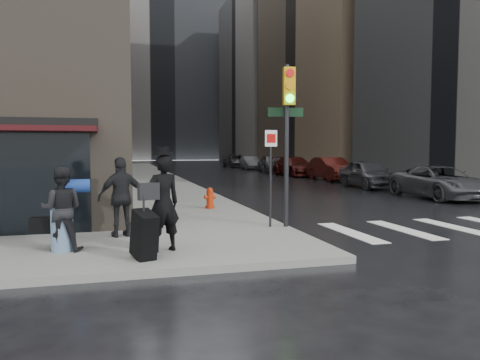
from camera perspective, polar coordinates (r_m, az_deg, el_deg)
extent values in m
plane|color=black|center=(10.46, -1.26, -8.28)|extent=(140.00, 140.00, 0.00)
cube|color=slate|center=(37.07, -11.36, 0.60)|extent=(4.00, 50.00, 0.15)
cube|color=slate|center=(40.28, 8.18, 0.90)|extent=(3.00, 50.00, 0.15)
cube|color=silver|center=(12.64, 13.29, -6.23)|extent=(0.50, 3.00, 0.01)
cube|color=silver|center=(13.46, 19.32, -5.72)|extent=(0.50, 3.00, 0.01)
cube|color=silver|center=(14.42, 24.59, -5.22)|extent=(0.50, 3.00, 0.01)
cube|color=brown|center=(73.48, -23.81, 12.10)|extent=(22.00, 20.00, 26.00)
cube|color=gray|center=(74.35, 7.64, 11.91)|extent=(22.00, 20.00, 25.00)
cube|color=gray|center=(89.39, -9.82, 12.81)|extent=(40.00, 12.00, 32.00)
imported|color=black|center=(9.43, -9.39, -2.80)|extent=(0.81, 0.66, 1.93)
cylinder|color=black|center=(9.37, -9.46, 3.20)|extent=(0.41, 0.41, 0.05)
cylinder|color=black|center=(9.37, -9.46, 3.57)|extent=(0.26, 0.26, 0.15)
cube|color=black|center=(9.22, -11.08, -1.37)|extent=(0.43, 0.25, 0.34)
cube|color=black|center=(8.88, -11.61, -6.62)|extent=(0.54, 0.81, 0.98)
cylinder|color=black|center=(8.80, -11.66, -3.32)|extent=(0.04, 0.04, 0.45)
imported|color=black|center=(9.98, -20.93, -3.34)|extent=(0.89, 0.73, 1.69)
cube|color=black|center=(10.28, -22.85, -5.09)|extent=(0.53, 0.33, 0.32)
cylinder|color=navy|center=(9.99, -19.28, -0.69)|extent=(0.52, 0.30, 0.27)
imported|color=black|center=(11.17, -14.21, -2.02)|extent=(1.16, 0.71, 1.85)
cylinder|color=black|center=(12.24, 5.68, 4.09)|extent=(0.13, 0.13, 4.20)
cube|color=#CA920D|center=(12.11, 5.99, 11.30)|extent=(0.32, 0.23, 0.94)
cylinder|color=red|center=(12.06, 6.13, 12.85)|extent=(0.21, 0.08, 0.21)
cylinder|color=orange|center=(12.01, 6.11, 11.37)|extent=(0.21, 0.08, 0.21)
cylinder|color=#19E533|center=(11.98, 6.10, 9.87)|extent=(0.21, 0.08, 0.21)
cylinder|color=black|center=(12.18, 3.74, 0.15)|extent=(0.06, 0.06, 2.52)
cube|color=white|center=(12.12, 3.80, 5.09)|extent=(0.31, 0.06, 0.42)
cube|color=black|center=(12.35, 5.58, 8.23)|extent=(0.94, 0.15, 0.23)
cylinder|color=#AF290A|center=(15.99, -3.69, -3.29)|extent=(0.31, 0.31, 0.10)
cylinder|color=#AF290A|center=(15.96, -3.69, -2.42)|extent=(0.23, 0.23, 0.58)
sphere|color=#AF290A|center=(15.92, -3.70, -1.31)|extent=(0.21, 0.21, 0.21)
cylinder|color=#AF290A|center=(15.95, -3.69, -2.08)|extent=(0.41, 0.19, 0.14)
imported|color=#45454B|center=(22.17, 23.18, -0.25)|extent=(2.58, 5.19, 1.41)
imported|color=#404045|center=(26.63, 15.31, 0.75)|extent=(2.21, 4.72, 1.56)
imported|color=#3E100C|center=(31.79, 11.04, 1.32)|extent=(1.72, 4.76, 1.56)
imported|color=#3B0E0B|center=(36.74, 6.69, 1.67)|extent=(2.33, 5.27, 1.50)
imported|color=#515156|center=(41.98, 3.89, 2.04)|extent=(2.31, 4.83, 1.59)
imported|color=#48474C|center=(47.17, 1.22, 2.11)|extent=(1.71, 4.16, 1.34)
imported|color=#434248|center=(52.58, -0.36, 2.34)|extent=(2.36, 5.09, 1.41)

